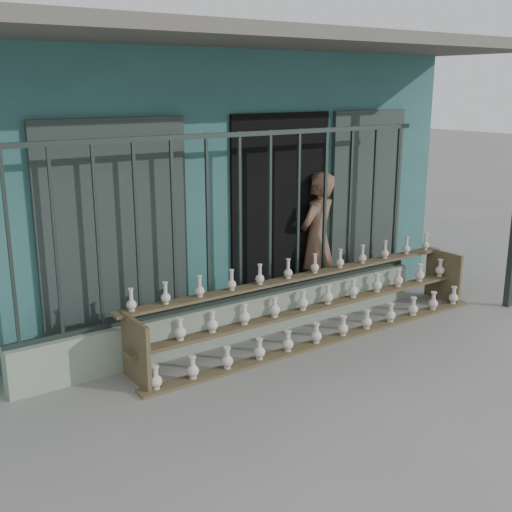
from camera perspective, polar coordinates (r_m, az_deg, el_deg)
ground at (r=6.21m, az=5.36°, el=-10.93°), size 60.00×60.00×0.00m
workshop_building at (r=9.29m, az=-11.51°, el=7.94°), size 7.40×6.60×3.21m
parapet_wall at (r=7.08m, az=-1.39°, el=-5.56°), size 5.00×0.20×0.45m
security_fence at (r=6.77m, az=-1.45°, el=3.39°), size 5.00×0.04×1.80m
shelf_rack at (r=7.13m, az=5.36°, el=-4.30°), size 4.50×0.68×0.85m
elderly_woman at (r=8.00m, az=5.45°, el=1.42°), size 0.72×0.60×1.69m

